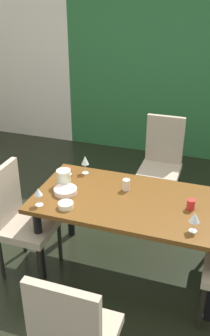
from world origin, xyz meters
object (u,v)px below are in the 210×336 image
at_px(chair_left_near, 19,216).
at_px(serving_bowl_corner, 65,191).
at_px(cup_north, 191,204).
at_px(wine_glass_west, 85,161).
at_px(pitcher_near_window, 64,178).
at_px(chair_head_near, 73,336).
at_px(chair_head_far, 162,160).
at_px(cup_near_shelf, 67,172).
at_px(wine_glass_right, 38,193).
at_px(cup_rear, 126,185).
at_px(dining_table, 132,210).
at_px(serving_bowl_east, 66,205).
at_px(wine_glass_front, 195,218).

relative_size(chair_left_near, serving_bowl_corner, 5.14).
bearing_deg(serving_bowl_corner, cup_north, 5.09).
bearing_deg(wine_glass_west, pitcher_near_window, -107.83).
bearing_deg(chair_head_near, chair_head_far, 89.18).
relative_size(chair_head_near, cup_near_shelf, 12.90).
bearing_deg(wine_glass_right, serving_bowl_corner, 62.76).
bearing_deg(cup_near_shelf, chair_head_near, -65.38).
xyz_separation_m(cup_rear, pitcher_near_window, (-0.53, -0.10, 0.03)).
xyz_separation_m(chair_head_near, cup_rear, (-0.08, 1.36, 0.24)).
height_order(wine_glass_right, cup_north, wine_glass_right).
bearing_deg(dining_table, chair_head_near, -90.93).
distance_m(dining_table, cup_rear, 0.22).
bearing_deg(chair_head_far, wine_glass_west, 58.58).
distance_m(wine_glass_right, wine_glass_west, 0.65).
height_order(dining_table, serving_bowl_corner, serving_bowl_corner).
bearing_deg(dining_table, cup_north, 1.75).
relative_size(wine_glass_west, serving_bowl_east, 1.43).
bearing_deg(serving_bowl_east, cup_near_shelf, 112.50).
bearing_deg(pitcher_near_window, serving_bowl_east, -63.73).
height_order(dining_table, cup_near_shelf, cup_near_shelf).
bearing_deg(cup_north, dining_table, -178.25).
distance_m(chair_left_near, cup_north, 1.44).
distance_m(chair_left_near, cup_near_shelf, 0.58).
xyz_separation_m(wine_glass_right, wine_glass_west, (0.15, 0.63, 0.01)).
relative_size(wine_glass_right, cup_north, 1.86).
distance_m(serving_bowl_east, cup_near_shelf, 0.53).
distance_m(serving_bowl_corner, pitcher_near_window, 0.14).
bearing_deg(wine_glass_right, wine_glass_west, 76.68).
xyz_separation_m(chair_head_far, chair_head_near, (-0.04, -2.45, -0.00)).
distance_m(chair_left_near, serving_bowl_east, 0.51).
bearing_deg(wine_glass_front, serving_bowl_east, -179.41).
xyz_separation_m(wine_glass_right, cup_rear, (0.59, 0.46, -0.07)).
bearing_deg(cup_rear, pitcher_near_window, -169.12).
height_order(chair_left_near, chair_head_near, chair_head_near).
relative_size(wine_glass_right, serving_bowl_east, 1.27).
height_order(wine_glass_front, cup_near_shelf, wine_glass_front).
relative_size(wine_glass_right, cup_near_shelf, 1.93).
bearing_deg(chair_head_near, serving_bowl_east, 115.69).
bearing_deg(chair_left_near, chair_head_near, 43.37).
height_order(wine_glass_west, serving_bowl_corner, wine_glass_west).
bearing_deg(wine_glass_front, cup_rear, 146.20).
bearing_deg(wine_glass_west, wine_glass_right, -103.32).
bearing_deg(pitcher_near_window, cup_near_shelf, 104.77).
height_order(dining_table, chair_left_near, chair_left_near).
relative_size(chair_head_near, wine_glass_west, 5.93).
relative_size(cup_north, cup_rear, 0.84).
relative_size(dining_table, cup_rear, 16.55).
bearing_deg(wine_glass_right, dining_table, 24.62).
bearing_deg(wine_glass_front, cup_north, 100.86).
height_order(dining_table, wine_glass_front, wine_glass_front).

